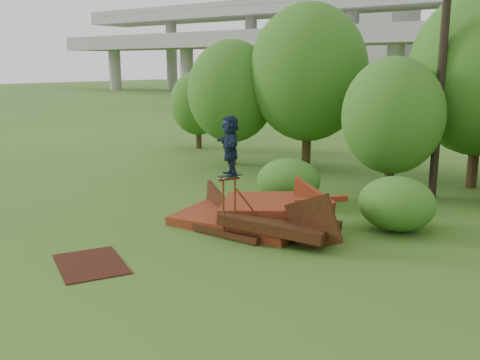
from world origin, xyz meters
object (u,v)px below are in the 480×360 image
Objects in this scene: skater at (230,146)px; flat_plate at (91,264)px; utility_pole at (444,45)px; scrap_pile at (258,217)px.

skater is 0.78× the size of flat_plate.
flat_plate is 0.20× the size of utility_pole.
skater reaches higher than flat_plate.
utility_pole is (4.53, 11.27, 5.21)m from flat_plate.
utility_pole reaches higher than scrap_pile.
skater is at bearing -112.18° from utility_pole.
scrap_pile is 4.90m from flat_plate.
flat_plate is at bearing -69.77° from skater.
utility_pole is (3.13, 7.67, 2.72)m from skater.
skater is 0.15× the size of utility_pole.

